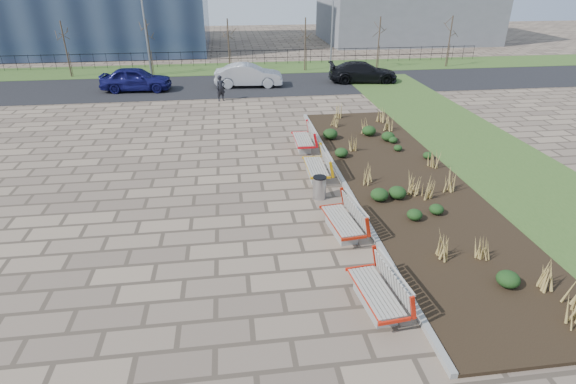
{
  "coord_description": "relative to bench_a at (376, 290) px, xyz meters",
  "views": [
    {
      "loc": [
        -0.22,
        -9.88,
        7.36
      ],
      "look_at": [
        1.5,
        3.0,
        0.9
      ],
      "focal_mm": 28.0,
      "sensor_mm": 36.0,
      "label": 1
    }
  ],
  "objects": [
    {
      "name": "tree_a",
      "position": [
        -15.0,
        28.18,
        1.54
      ],
      "size": [
        1.4,
        1.4,
        4.0
      ],
      "primitive_type": null,
      "color": "#4C3D2D",
      "rests_on": "grass_verge_far"
    },
    {
      "name": "planting_curb",
      "position": [
        0.92,
        6.68,
        -0.42
      ],
      "size": [
        0.16,
        18.0,
        0.15
      ],
      "primitive_type": "cube",
      "color": "gray",
      "rests_on": "ground"
    },
    {
      "name": "car_black",
      "position": [
        6.46,
        23.54,
        0.23
      ],
      "size": [
        5.08,
        2.51,
        1.42
      ],
      "primitive_type": "imported",
      "rotation": [
        0.0,
        0.0,
        1.46
      ],
      "color": "black",
      "rests_on": "road"
    },
    {
      "name": "car_silver",
      "position": [
        -1.77,
        23.28,
        0.29
      ],
      "size": [
        4.76,
        1.99,
        1.53
      ],
      "primitive_type": "imported",
      "rotation": [
        0.0,
        0.0,
        1.49
      ],
      "color": "#A5A7AD",
      "rests_on": "road"
    },
    {
      "name": "car_blue",
      "position": [
        -9.29,
        23.0,
        0.3
      ],
      "size": [
        4.69,
        2.14,
        1.56
      ],
      "primitive_type": "imported",
      "rotation": [
        0.0,
        0.0,
        1.5
      ],
      "color": "#121352",
      "rests_on": "road"
    },
    {
      "name": "lamp_east",
      "position": [
        5.0,
        27.68,
        2.54
      ],
      "size": [
        0.24,
        0.6,
        6.0
      ],
      "primitive_type": null,
      "color": "gray",
      "rests_on": "grass_verge_far"
    },
    {
      "name": "planting_bed",
      "position": [
        3.25,
        6.68,
        -0.45
      ],
      "size": [
        4.5,
        18.0,
        0.1
      ],
      "primitive_type": "cube",
      "color": "black",
      "rests_on": "ground"
    },
    {
      "name": "tree_d",
      "position": [
        3.0,
        28.18,
        1.54
      ],
      "size": [
        1.4,
        1.4,
        4.0
      ],
      "primitive_type": null,
      "color": "#4C3D2D",
      "rests_on": "grass_verge_far"
    },
    {
      "name": "bench_a",
      "position": [
        0.0,
        0.0,
        0.0
      ],
      "size": [
        1.11,
        2.18,
        1.0
      ],
      "primitive_type": null,
      "rotation": [
        0.0,
        0.0,
        0.1
      ],
      "color": "red",
      "rests_on": "ground"
    },
    {
      "name": "bench_c",
      "position": [
        0.0,
        7.67,
        0.0
      ],
      "size": [
        0.94,
        2.11,
        1.0
      ],
      "primitive_type": null,
      "rotation": [
        0.0,
        0.0,
        -0.02
      ],
      "color": "#D1930B",
      "rests_on": "ground"
    },
    {
      "name": "tree_b",
      "position": [
        -9.0,
        28.18,
        1.54
      ],
      "size": [
        1.4,
        1.4,
        4.0
      ],
      "primitive_type": null,
      "color": "#4C3D2D",
      "rests_on": "grass_verge_far"
    },
    {
      "name": "tree_f",
      "position": [
        15.0,
        28.18,
        1.54
      ],
      "size": [
        1.4,
        1.4,
        4.0
      ],
      "primitive_type": null,
      "color": "#4C3D2D",
      "rests_on": "grass_verge_far"
    },
    {
      "name": "tree_c",
      "position": [
        -3.0,
        28.18,
        1.54
      ],
      "size": [
        1.4,
        1.4,
        4.0
      ],
      "primitive_type": null,
      "color": "#4C3D2D",
      "rests_on": "grass_verge_far"
    },
    {
      "name": "lamp_west",
      "position": [
        -9.0,
        27.68,
        2.54
      ],
      "size": [
        0.24,
        0.6,
        6.0
      ],
      "primitive_type": null,
      "color": "gray",
      "rests_on": "grass_verge_far"
    },
    {
      "name": "grass_verge_near",
      "position": [
        8.0,
        6.68,
        -0.48
      ],
      "size": [
        5.0,
        38.0,
        0.04
      ],
      "primitive_type": "cube",
      "color": "#33511E",
      "rests_on": "ground"
    },
    {
      "name": "litter_bin",
      "position": [
        -0.22,
        5.85,
        -0.09
      ],
      "size": [
        0.47,
        0.47,
        0.81
      ],
      "primitive_type": "cylinder",
      "color": "#B2B2B7",
      "rests_on": "ground"
    },
    {
      "name": "railing_fence",
      "position": [
        -3.0,
        31.18,
        0.14
      ],
      "size": [
        44.0,
        0.1,
        1.2
      ],
      "primitive_type": null,
      "color": "black",
      "rests_on": "grass_verge_far"
    },
    {
      "name": "bench_b",
      "position": [
        0.0,
        3.43,
        0.0
      ],
      "size": [
        1.13,
        2.19,
        1.0
      ],
      "primitive_type": null,
      "rotation": [
        0.0,
        0.0,
        0.11
      ],
      "color": "#AE200B",
      "rests_on": "ground"
    },
    {
      "name": "bench_d",
      "position": [
        0.0,
        10.84,
        0.0
      ],
      "size": [
        0.92,
        2.11,
        1.0
      ],
      "primitive_type": null,
      "rotation": [
        0.0,
        0.0,
        -0.01
      ],
      "color": "red",
      "rests_on": "ground"
    },
    {
      "name": "tree_e",
      "position": [
        9.0,
        28.18,
        1.54
      ],
      "size": [
        1.4,
        1.4,
        4.0
      ],
      "primitive_type": null,
      "color": "#4C3D2D",
      "rests_on": "grass_verge_far"
    },
    {
      "name": "road",
      "position": [
        -3.0,
        23.68,
        -0.49
      ],
      "size": [
        80.0,
        7.0,
        0.02
      ],
      "primitive_type": "cube",
      "color": "black",
      "rests_on": "ground"
    },
    {
      "name": "grass_verge_far",
      "position": [
        -3.0,
        29.68,
        -0.48
      ],
      "size": [
        80.0,
        5.0,
        0.04
      ],
      "primitive_type": "cube",
      "color": "#33511E",
      "rests_on": "ground"
    },
    {
      "name": "ground",
      "position": [
        -3.0,
        1.68,
        -0.5
      ],
      "size": [
        120.0,
        120.0,
        0.0
      ],
      "primitive_type": "plane",
      "color": "#826E59",
      "rests_on": "ground"
    },
    {
      "name": "pedestrian",
      "position": [
        -3.69,
        19.71,
        0.28
      ],
      "size": [
        0.67,
        0.57,
        1.56
      ],
      "primitive_type": "imported",
      "rotation": [
        0.0,
        0.0,
        0.4
      ],
      "color": "black",
      "rests_on": "ground"
    }
  ]
}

